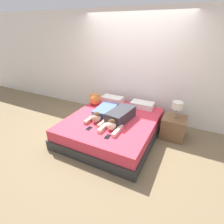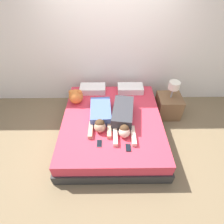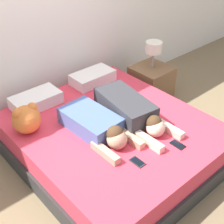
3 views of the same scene
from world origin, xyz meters
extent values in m
plane|color=#7F6B4C|center=(0.00, 0.00, 0.00)|extent=(12.00, 12.00, 0.00)
cube|color=white|center=(0.00, 1.18, 1.30)|extent=(12.00, 0.06, 2.60)
cube|color=#2D2D2D|center=(0.00, 0.00, 0.10)|extent=(1.85, 2.07, 0.21)
cube|color=#DB384C|center=(0.00, 0.00, 0.32)|extent=(1.79, 2.01, 0.22)
cube|color=white|center=(-0.40, 0.82, 0.50)|extent=(0.54, 0.30, 0.14)
cube|color=white|center=(0.40, 0.82, 0.50)|extent=(0.54, 0.30, 0.14)
cube|color=#4C66A5|center=(-0.21, 0.09, 0.52)|extent=(0.40, 0.63, 0.18)
sphere|color=tan|center=(-0.21, -0.30, 0.53)|extent=(0.19, 0.19, 0.19)
sphere|color=#4C331E|center=(-0.21, -0.28, 0.57)|extent=(0.16, 0.16, 0.16)
cube|color=tan|center=(-0.36, -0.32, 0.46)|extent=(0.07, 0.34, 0.07)
cube|color=tan|center=(-0.05, -0.32, 0.46)|extent=(0.07, 0.34, 0.07)
cube|color=#333338|center=(0.19, 0.01, 0.55)|extent=(0.44, 0.73, 0.24)
sphere|color=beige|center=(0.19, -0.42, 0.52)|extent=(0.19, 0.19, 0.19)
sphere|color=#4C331E|center=(0.19, -0.39, 0.56)|extent=(0.16, 0.16, 0.16)
cube|color=beige|center=(0.05, -0.45, 0.46)|extent=(0.07, 0.38, 0.07)
cube|color=beige|center=(0.34, -0.45, 0.46)|extent=(0.07, 0.38, 0.07)
cube|color=#2D2D33|center=(-0.21, -0.57, 0.43)|extent=(0.08, 0.14, 0.01)
cube|color=black|center=(-0.21, -0.57, 0.44)|extent=(0.07, 0.12, 0.00)
cube|color=black|center=(0.24, -0.66, 0.43)|extent=(0.08, 0.14, 0.01)
cube|color=black|center=(0.24, -0.66, 0.44)|extent=(0.07, 0.12, 0.00)
sphere|color=orange|center=(-0.70, 0.47, 0.57)|extent=(0.28, 0.28, 0.28)
sphere|color=orange|center=(-0.78, 0.47, 0.68)|extent=(0.10, 0.10, 0.10)
sphere|color=orange|center=(-0.63, 0.47, 0.68)|extent=(0.10, 0.10, 0.10)
cube|color=brown|center=(1.21, 0.55, 0.23)|extent=(0.48, 0.48, 0.47)
cylinder|color=#999999|center=(1.21, 0.55, 0.58)|extent=(0.03, 0.03, 0.22)
cylinder|color=silver|center=(1.21, 0.55, 0.76)|extent=(0.22, 0.22, 0.15)
camera|label=1|loc=(1.48, -2.94, 2.20)|focal=28.00mm
camera|label=2|loc=(-0.03, -2.26, 2.67)|focal=28.00mm
camera|label=3|loc=(-1.71, -1.93, 2.35)|focal=50.00mm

